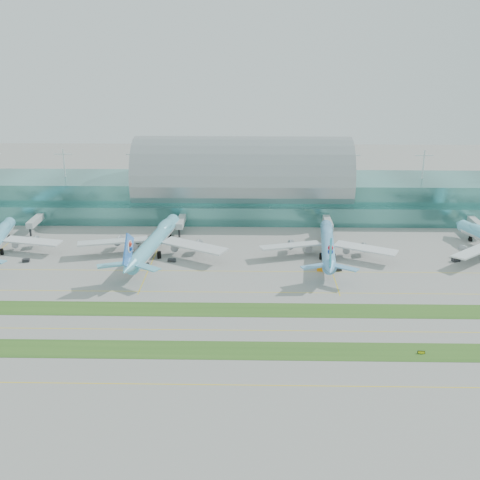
{
  "coord_description": "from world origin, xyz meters",
  "views": [
    {
      "loc": [
        5.11,
        -199.29,
        97.16
      ],
      "look_at": [
        0.0,
        55.0,
        9.0
      ],
      "focal_mm": 45.0,
      "sensor_mm": 36.0,
      "label": 1
    }
  ],
  "objects_px": {
    "terminal": "(243,188)",
    "airliner_c": "(328,244)",
    "airliner_b": "(155,240)",
    "taxiway_sign_east": "(421,352)"
  },
  "relations": [
    {
      "from": "terminal",
      "to": "airliner_c",
      "type": "xyz_separation_m",
      "value": [
        39.85,
        -69.79,
        -8.21
      ]
    },
    {
      "from": "airliner_b",
      "to": "taxiway_sign_east",
      "type": "bearing_deg",
      "value": -34.15
    },
    {
      "from": "terminal",
      "to": "airliner_c",
      "type": "height_order",
      "value": "terminal"
    },
    {
      "from": "terminal",
      "to": "taxiway_sign_east",
      "type": "distance_m",
      "value": 169.06
    },
    {
      "from": "airliner_c",
      "to": "terminal",
      "type": "bearing_deg",
      "value": 125.07
    },
    {
      "from": "airliner_b",
      "to": "airliner_c",
      "type": "bearing_deg",
      "value": 7.01
    },
    {
      "from": "airliner_c",
      "to": "taxiway_sign_east",
      "type": "xyz_separation_m",
      "value": [
        19.73,
        -87.83,
        -5.53
      ]
    },
    {
      "from": "terminal",
      "to": "airliner_b",
      "type": "height_order",
      "value": "terminal"
    },
    {
      "from": "terminal",
      "to": "taxiway_sign_east",
      "type": "bearing_deg",
      "value": -69.29
    },
    {
      "from": "terminal",
      "to": "taxiway_sign_east",
      "type": "relative_size",
      "value": 145.08
    }
  ]
}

